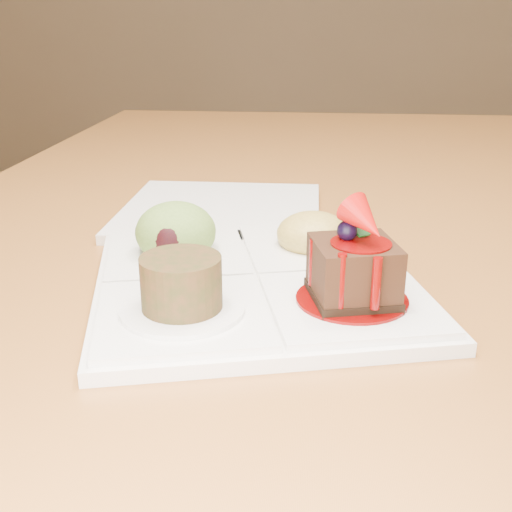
{
  "coord_description": "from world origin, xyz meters",
  "views": [
    {
      "loc": [
        0.0,
        -0.76,
        0.99
      ],
      "look_at": [
        -0.05,
        -0.22,
        0.79
      ],
      "focal_mm": 45.0,
      "sensor_mm": 36.0,
      "label": 1
    }
  ],
  "objects": [
    {
      "name": "sampler_plate",
      "position": [
        -0.05,
        -0.22,
        0.77
      ],
      "size": [
        0.35,
        0.35,
        0.11
      ],
      "rotation": [
        0.0,
        0.0,
        0.24
      ],
      "color": "white",
      "rests_on": "dining_table"
    },
    {
      "name": "dining_table",
      "position": [
        0.0,
        0.0,
        0.68
      ],
      "size": [
        1.0,
        1.8,
        0.75
      ],
      "color": "#915825",
      "rests_on": "ground"
    },
    {
      "name": "second_plate",
      "position": [
        -0.11,
        0.01,
        0.76
      ],
      "size": [
        0.25,
        0.25,
        0.01
      ],
      "primitive_type": "cube",
      "rotation": [
        0.0,
        0.0,
        0.01
      ],
      "color": "white",
      "rests_on": "dining_table"
    }
  ]
}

